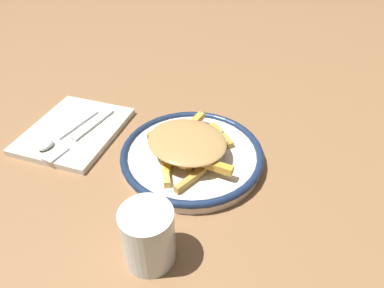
{
  "coord_description": "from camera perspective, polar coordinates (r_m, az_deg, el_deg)",
  "views": [
    {
      "loc": [
        -0.17,
        0.42,
        0.41
      ],
      "look_at": [
        0.0,
        0.0,
        0.04
      ],
      "focal_mm": 32.49,
      "sensor_mm": 36.0,
      "label": 1
    }
  ],
  "objects": [
    {
      "name": "fries_heap",
      "position": [
        0.58,
        -0.53,
        -0.1
      ],
      "size": [
        0.17,
        0.19,
        0.04
      ],
      "color": "gold",
      "rests_on": "plate"
    },
    {
      "name": "fork",
      "position": [
        0.68,
        -17.7,
        1.59
      ],
      "size": [
        0.03,
        0.18,
        0.0
      ],
      "color": "silver",
      "rests_on": "napkin"
    },
    {
      "name": "plate",
      "position": [
        0.6,
        -0.0,
        -1.88
      ],
      "size": [
        0.25,
        0.25,
        0.03
      ],
      "color": "silver",
      "rests_on": "ground_plane"
    },
    {
      "name": "spoon",
      "position": [
        0.69,
        -20.89,
        1.23
      ],
      "size": [
        0.04,
        0.15,
        0.01
      ],
      "color": "silver",
      "rests_on": "napkin"
    },
    {
      "name": "ground_plane",
      "position": [
        0.61,
        -0.0,
        -2.81
      ],
      "size": [
        2.6,
        2.6,
        0.0
      ],
      "primitive_type": "plane",
      "color": "olive"
    },
    {
      "name": "water_glass",
      "position": [
        0.45,
        -7.18,
        -14.78
      ],
      "size": [
        0.07,
        0.07,
        0.09
      ],
      "primitive_type": "cylinder",
      "color": "silver",
      "rests_on": "ground_plane"
    },
    {
      "name": "napkin",
      "position": [
        0.71,
        -18.71,
        2.12
      ],
      "size": [
        0.18,
        0.21,
        0.01
      ],
      "primitive_type": "cube",
      "rotation": [
        0.0,
        0.0,
        0.07
      ],
      "color": "silver",
      "rests_on": "ground_plane"
    }
  ]
}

